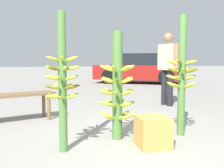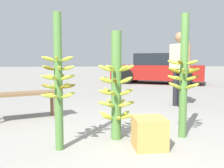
# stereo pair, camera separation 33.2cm
# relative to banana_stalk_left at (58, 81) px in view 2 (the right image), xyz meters

# --- Properties ---
(ground_plane) EXTENTS (80.00, 80.00, 0.00)m
(ground_plane) POSITION_rel_banana_stalk_left_xyz_m (0.79, -0.08, -0.79)
(ground_plane) COLOR gray
(banana_stalk_left) EXTENTS (0.40, 0.40, 1.54)m
(banana_stalk_left) POSITION_rel_banana_stalk_left_xyz_m (0.00, 0.00, 0.00)
(banana_stalk_left) COLOR #4C7A38
(banana_stalk_left) RESTS_ON ground_plane
(banana_stalk_center) EXTENTS (0.48, 0.48, 1.38)m
(banana_stalk_center) POSITION_rel_banana_stalk_left_xyz_m (0.69, 0.31, -0.12)
(banana_stalk_center) COLOR #4C7A38
(banana_stalk_center) RESTS_ON ground_plane
(banana_stalk_right) EXTENTS (0.43, 0.43, 1.61)m
(banana_stalk_right) POSITION_rel_banana_stalk_left_xyz_m (1.58, 0.28, 0.03)
(banana_stalk_right) COLOR #4C7A38
(banana_stalk_right) RESTS_ON ground_plane
(vendor_person) EXTENTS (0.31, 0.68, 1.63)m
(vendor_person) POSITION_rel_banana_stalk_left_xyz_m (2.37, 2.43, 0.17)
(vendor_person) COLOR black
(vendor_person) RESTS_ON ground_plane
(market_bench) EXTENTS (1.33, 0.81, 0.47)m
(market_bench) POSITION_rel_banana_stalk_left_xyz_m (-0.74, 1.52, -0.39)
(market_bench) COLOR brown
(market_bench) RESTS_ON ground_plane
(parked_car) EXTENTS (4.27, 3.31, 1.32)m
(parked_car) POSITION_rel_banana_stalk_left_xyz_m (3.66, 7.99, -0.14)
(parked_car) COLOR maroon
(parked_car) RESTS_ON ground_plane
(produce_crate) EXTENTS (0.36, 0.36, 0.36)m
(produce_crate) POSITION_rel_banana_stalk_left_xyz_m (1.03, -0.08, -0.61)
(produce_crate) COLOR #C69347
(produce_crate) RESTS_ON ground_plane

